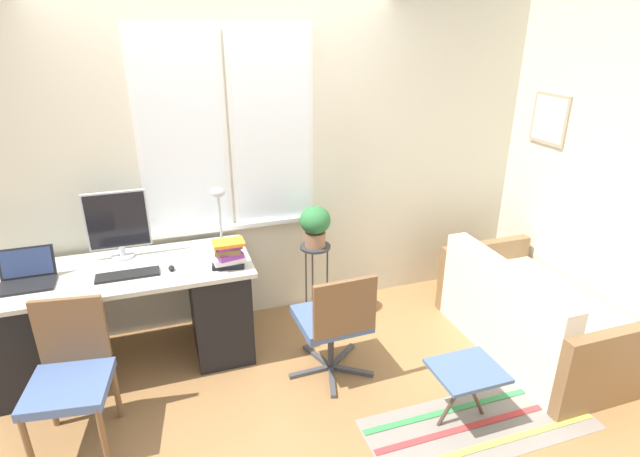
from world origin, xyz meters
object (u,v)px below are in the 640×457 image
(plant_stand, at_px, (315,256))
(potted_plant, at_px, (315,224))
(book_stack, at_px, (229,254))
(couch_loveseat, at_px, (533,317))
(folding_stool, at_px, (467,374))
(office_chair_swivel, at_px, (335,321))
(desk_chair_wooden, at_px, (70,373))
(laptop, at_px, (27,277))
(keyboard, at_px, (128,275))
(monitor, at_px, (118,223))
(mouse, at_px, (171,268))
(desk_lamp, at_px, (219,206))

(plant_stand, distance_m, potted_plant, 0.28)
(potted_plant, bearing_deg, book_stack, -154.27)
(couch_loveseat, bearing_deg, folding_stool, 118.63)
(office_chair_swivel, bearing_deg, plant_stand, -99.85)
(desk_chair_wooden, height_order, folding_stool, desk_chair_wooden)
(laptop, bearing_deg, keyboard, -8.65)
(office_chair_swivel, bearing_deg, laptop, -19.00)
(monitor, bearing_deg, plant_stand, -2.32)
(mouse, relative_size, book_stack, 0.28)
(mouse, distance_m, book_stack, 0.40)
(laptop, bearing_deg, potted_plant, 4.85)
(couch_loveseat, distance_m, potted_plant, 1.81)
(couch_loveseat, xyz_separation_m, potted_plant, (-1.44, 0.91, 0.60))
(office_chair_swivel, relative_size, couch_loveseat, 0.57)
(book_stack, distance_m, potted_plant, 0.82)
(folding_stool, bearing_deg, couch_loveseat, 28.63)
(desk_chair_wooden, bearing_deg, keyboard, 65.47)
(desk_chair_wooden, distance_m, office_chair_swivel, 1.64)
(monitor, xyz_separation_m, book_stack, (0.70, -0.41, -0.16))
(desk_lamp, xyz_separation_m, couch_loveseat, (2.18, -0.92, -0.84))
(folding_stool, bearing_deg, mouse, 144.66)
(laptop, distance_m, monitor, 0.65)
(plant_stand, height_order, folding_stool, plant_stand)
(mouse, distance_m, folding_stool, 2.04)
(desk_chair_wooden, relative_size, office_chair_swivel, 1.03)
(laptop, distance_m, keyboard, 0.62)
(monitor, height_order, desk_lamp, monitor)
(laptop, distance_m, mouse, 0.90)
(desk_chair_wooden, bearing_deg, monitor, 78.30)
(folding_stool, bearing_deg, monitor, 142.70)
(mouse, bearing_deg, book_stack, -12.44)
(desk_chair_wooden, bearing_deg, plant_stand, 32.76)
(monitor, height_order, potted_plant, monitor)
(desk_chair_wooden, relative_size, plant_stand, 1.30)
(potted_plant, bearing_deg, plant_stand, 0.00)
(keyboard, xyz_separation_m, desk_lamp, (0.67, 0.27, 0.32))
(monitor, distance_m, keyboard, 0.41)
(plant_stand, bearing_deg, potted_plant, 0.00)
(keyboard, bearing_deg, folding_stool, -31.29)
(desk_lamp, bearing_deg, plant_stand, -0.25)
(desk_chair_wooden, distance_m, folding_stool, 2.34)
(office_chair_swivel, height_order, potted_plant, potted_plant)
(keyboard, bearing_deg, office_chair_swivel, -20.89)
(laptop, bearing_deg, plant_stand, 4.85)
(couch_loveseat, bearing_deg, mouse, 75.93)
(plant_stand, relative_size, potted_plant, 2.02)
(desk_lamp, xyz_separation_m, folding_stool, (1.24, -1.43, -0.74))
(keyboard, distance_m, office_chair_swivel, 1.43)
(laptop, relative_size, potted_plant, 1.00)
(couch_loveseat, xyz_separation_m, folding_stool, (-0.94, -0.51, 0.10))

